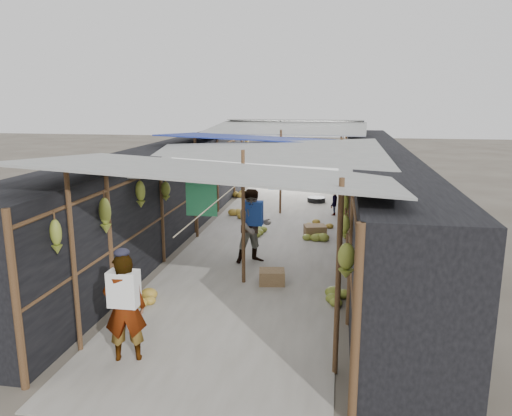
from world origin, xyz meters
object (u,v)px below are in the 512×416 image
Objects in this scene: vendor_seated at (333,201)px; shopper_blue at (253,226)px; black_basin at (316,200)px; crate_near at (272,277)px; vendor_elderly at (125,308)px.

shopper_blue is at bearing -13.08° from vendor_seated.
shopper_blue is at bearing -98.97° from black_basin.
black_basin is 0.68× the size of vendor_seated.
vendor_seated is (1.07, 6.03, 0.31)m from crate_near.
vendor_elderly is (-1.58, -3.14, 0.62)m from crate_near.
vendor_seated is (0.60, -1.89, 0.36)m from black_basin.
black_basin is at bearing -156.52° from vendor_seated.
vendor_seated is (1.65, 4.77, -0.36)m from shopper_blue.
crate_near reaches higher than black_basin.
crate_near is 7.93m from black_basin.
crate_near is 0.79× the size of black_basin.
vendor_elderly is at bearing -125.57° from crate_near.
crate_near is at bearing -92.72° from shopper_blue.
black_basin is 0.38× the size of shopper_blue.
black_basin is at bearing -117.14° from vendor_elderly.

